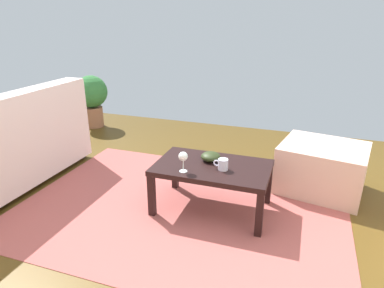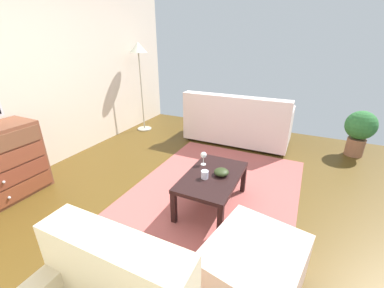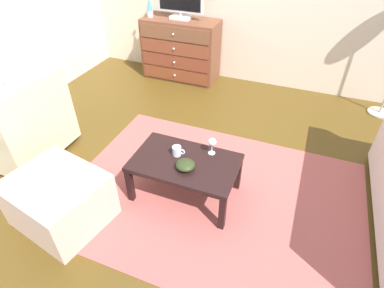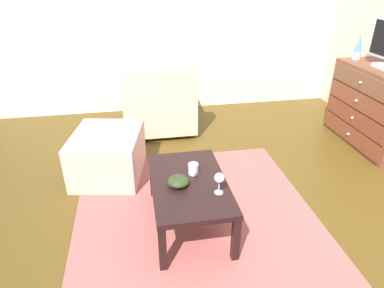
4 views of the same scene
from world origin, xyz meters
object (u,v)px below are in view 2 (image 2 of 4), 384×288
object	(u,v)px
coffee_table	(212,179)
mug	(205,174)
couch_large	(237,123)
potted_plant	(360,129)
wine_glass	(204,155)
ottoman	(253,270)
standing_lamp	(139,56)
bowl_decorative	(221,172)

from	to	relation	value
coffee_table	mug	xyz separation A→B (m)	(-0.09, 0.05, 0.09)
coffee_table	couch_large	xyz separation A→B (m)	(1.93, 0.28, 0.01)
mug	potted_plant	distance (m)	2.80
coffee_table	wine_glass	bearing A→B (deg)	45.70
mug	ottoman	bearing A→B (deg)	-137.29
mug	standing_lamp	world-z (taller)	standing_lamp
wine_glass	ottoman	size ratio (longest dim) A/B	0.22
mug	couch_large	size ratio (longest dim) A/B	0.06
standing_lamp	ottoman	bearing A→B (deg)	-132.77
coffee_table	potted_plant	xyz separation A→B (m)	(2.19, -1.58, 0.10)
wine_glass	standing_lamp	world-z (taller)	standing_lamp
ottoman	potted_plant	distance (m)	3.17
wine_glass	couch_large	bearing A→B (deg)	3.22
wine_glass	couch_large	distance (m)	1.77
coffee_table	bowl_decorative	distance (m)	0.13
wine_glass	bowl_decorative	world-z (taller)	wine_glass
couch_large	standing_lamp	world-z (taller)	standing_lamp
couch_large	potted_plant	xyz separation A→B (m)	(0.26, -1.86, 0.09)
bowl_decorative	standing_lamp	bearing A→B (deg)	52.72
wine_glass	mug	world-z (taller)	wine_glass
bowl_decorative	couch_large	xyz separation A→B (m)	(1.89, 0.36, -0.08)
bowl_decorative	couch_large	size ratio (longest dim) A/B	0.09
wine_glass	ottoman	bearing A→B (deg)	-141.14
wine_glass	standing_lamp	xyz separation A→B (m)	(1.58, 1.98, 0.92)
ottoman	standing_lamp	bearing A→B (deg)	47.23
couch_large	standing_lamp	xyz separation A→B (m)	(-0.18, 1.88, 1.08)
wine_glass	bowl_decorative	xyz separation A→B (m)	(-0.13, -0.26, -0.08)
wine_glass	ottoman	world-z (taller)	wine_glass
coffee_table	potted_plant	size ratio (longest dim) A/B	1.24
bowl_decorative	potted_plant	size ratio (longest dim) A/B	0.22
coffee_table	ottoman	world-z (taller)	ottoman
wine_glass	bowl_decorative	bearing A→B (deg)	-116.61
couch_large	potted_plant	size ratio (longest dim) A/B	2.45
coffee_table	couch_large	size ratio (longest dim) A/B	0.50
couch_large	standing_lamp	distance (m)	2.18
coffee_table	potted_plant	bearing A→B (deg)	-35.79
standing_lamp	wine_glass	bearing A→B (deg)	-128.52
bowl_decorative	couch_large	distance (m)	1.92
mug	bowl_decorative	distance (m)	0.19
coffee_table	standing_lamp	size ratio (longest dim) A/B	0.54
bowl_decorative	ottoman	xyz separation A→B (m)	(-0.87, -0.55, -0.21)
coffee_table	wine_glass	distance (m)	0.30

